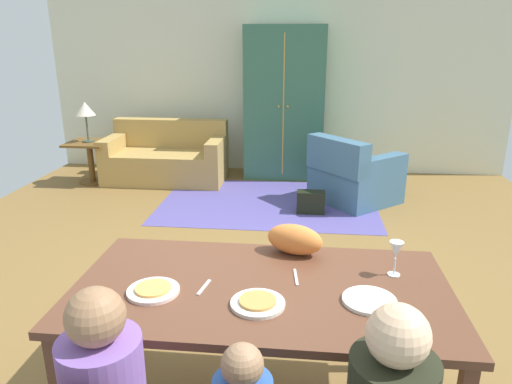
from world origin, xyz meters
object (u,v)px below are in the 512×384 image
object	(u,v)px
table_lamp	(85,110)
cat	(295,239)
plate_near_man	(153,291)
plate_near_child	(258,304)
armoire	(284,104)
armchair	(353,177)
couch	(167,159)
plate_near_woman	(369,300)
side_table	(90,156)
dining_table	(261,298)
wine_glass	(396,251)
handbag	(311,202)

from	to	relation	value
table_lamp	cat	bearing A→B (deg)	-51.20
plate_near_man	plate_near_child	bearing A→B (deg)	-6.74
cat	armoire	size ratio (longest dim) A/B	0.15
armchair	armoire	bearing A→B (deg)	130.28
couch	armchair	size ratio (longest dim) A/B	1.36
plate_near_child	couch	bearing A→B (deg)	111.52
plate_near_woman	armoire	bearing A→B (deg)	97.49
plate_near_child	side_table	distance (m)	5.01
armchair	table_lamp	distance (m)	3.63
cat	plate_near_woman	bearing A→B (deg)	-35.15
table_lamp	dining_table	bearing A→B (deg)	-55.44
cat	couch	size ratio (longest dim) A/B	0.19
wine_glass	side_table	world-z (taller)	wine_glass
dining_table	cat	distance (m)	0.44
armchair	handbag	size ratio (longest dim) A/B	3.77
side_table	handbag	world-z (taller)	side_table
dining_table	couch	world-z (taller)	couch
plate_near_man	table_lamp	xyz separation A→B (m)	(-2.24, 4.11, 0.24)
wine_glass	table_lamp	distance (m)	5.12
dining_table	plate_near_man	xyz separation A→B (m)	(-0.51, -0.12, 0.08)
cat	table_lamp	size ratio (longest dim) A/B	0.59
wine_glass	handbag	bearing A→B (deg)	97.54
wine_glass	table_lamp	xyz separation A→B (m)	(-3.41, 3.81, 0.12)
armchair	side_table	distance (m)	3.56
dining_table	plate_near_man	world-z (taller)	plate_near_man
plate_near_child	plate_near_man	bearing A→B (deg)	173.26
plate_near_child	table_lamp	size ratio (longest dim) A/B	0.46
cat	couch	bearing A→B (deg)	134.69
plate_near_man	handbag	xyz separation A→B (m)	(0.79, 3.21, -0.64)
plate_near_man	plate_near_child	xyz separation A→B (m)	(0.51, -0.06, 0.00)
plate_near_child	table_lamp	xyz separation A→B (m)	(-2.75, 4.17, 0.24)
plate_near_woman	couch	size ratio (longest dim) A/B	0.15
plate_near_child	handbag	world-z (taller)	plate_near_child
armchair	side_table	xyz separation A→B (m)	(-3.54, 0.44, 0.06)
plate_near_child	dining_table	bearing A→B (deg)	90.00
plate_near_woman	couch	world-z (taller)	couch
cat	side_table	size ratio (longest dim) A/B	0.55
armoire	side_table	size ratio (longest dim) A/B	3.62
armoire	handbag	bearing A→B (deg)	-75.61
dining_table	armoire	world-z (taller)	armoire
plate_near_child	plate_near_woman	world-z (taller)	same
dining_table	couch	size ratio (longest dim) A/B	1.12
armchair	table_lamp	size ratio (longest dim) A/B	2.24
wine_glass	armoire	distance (m)	4.51
cat	couch	distance (m)	4.34
side_table	table_lamp	distance (m)	0.63
couch	side_table	world-z (taller)	couch
dining_table	plate_near_child	xyz separation A→B (m)	(-0.00, -0.18, 0.08)
plate_near_child	wine_glass	bearing A→B (deg)	28.46
dining_table	handbag	size ratio (longest dim) A/B	5.77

